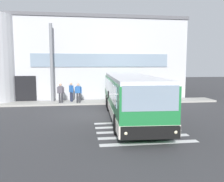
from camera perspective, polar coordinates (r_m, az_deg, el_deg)
The scene contains 10 objects.
ground_plane at distance 15.59m, azimuth -4.27°, elevation -5.99°, with size 80.00×90.00×0.02m, color #353538.
bay_paint_stripes at distance 11.86m, azimuth 6.88°, elevation -9.98°, with size 4.40×3.96×0.01m.
terminal_building at distance 26.77m, azimuth -7.38°, elevation 7.81°, with size 20.49×13.80×7.99m.
boarding_curb at distance 20.28m, azimuth -5.13°, elevation -2.83°, with size 22.69×2.00×0.15m, color #9E9B93.
entry_support_column at distance 20.75m, azimuth -14.92°, elevation 6.82°, with size 0.28×0.28×6.79m, color slate.
bus_main_foreground at distance 14.59m, azimuth 4.45°, elevation -1.49°, with size 3.61×11.12×2.70m.
passenger_near_column at distance 19.78m, azimuth -12.77°, elevation -0.27°, with size 0.59×0.26×1.68m.
passenger_by_doorway at distance 20.34m, azimuth -10.19°, elevation -0.02°, with size 0.39×0.51×1.68m.
passenger_at_curb_edge at distance 19.54m, azimuth -8.46°, elevation -0.26°, with size 0.58×0.28×1.68m.
safety_bollard_yellow at distance 19.47m, azimuth 4.59°, elevation -2.10°, with size 0.18×0.18×0.90m, color yellow.
Camera 1 is at (-0.93, -15.19, 3.37)m, focal length 36.42 mm.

